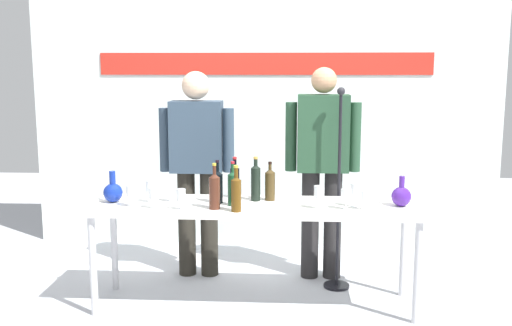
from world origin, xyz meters
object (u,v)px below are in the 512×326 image
object	(u,v)px
wine_bottle_1	(270,184)
wine_bottle_6	(215,190)
wine_glass_left_3	(151,186)
wine_glass_left_4	(154,194)
presenter_right	(323,160)
wine_glass_left_1	(170,188)
wine_glass_right_2	(346,195)
display_table	(255,213)
wine_bottle_0	(233,187)
wine_glass_left_0	(181,195)
decanter_blue_right	(401,196)
microphone_stand	(338,222)
wine_glass_right_0	(319,192)
wine_bottle_5	(256,181)
decanter_blue_left	(113,192)
wine_glass_left_2	(131,191)
wine_glass_right_3	(365,197)
wine_bottle_2	(236,192)
presenter_left	(197,161)
wine_bottle_3	(218,185)
wine_glass_right_1	(355,190)
wine_bottle_4	(235,180)

from	to	relation	value
wine_bottle_1	wine_bottle_6	bearing A→B (deg)	-142.42
wine_bottle_6	wine_glass_left_3	size ratio (longest dim) A/B	1.95
wine_glass_left_4	presenter_right	bearing A→B (deg)	32.97
wine_glass_left_1	wine_glass_right_2	world-z (taller)	wine_glass_left_1
display_table	wine_bottle_0	distance (m)	0.25
presenter_right	wine_glass_left_0	xyz separation A→B (m)	(-0.98, -0.78, -0.12)
decanter_blue_right	microphone_stand	world-z (taller)	microphone_stand
decanter_blue_right	wine_bottle_1	distance (m)	0.92
wine_glass_left_4	wine_glass_right_0	bearing A→B (deg)	2.98
wine_bottle_1	wine_glass_right_2	size ratio (longest dim) A/B	2.02
display_table	wine_bottle_5	distance (m)	0.23
decanter_blue_left	wine_glass_left_3	size ratio (longest dim) A/B	1.40
wine_bottle_6	wine_glass_right_0	size ratio (longest dim) A/B	1.98
decanter_blue_right	wine_glass_left_0	xyz separation A→B (m)	(-1.49, -0.19, 0.03)
wine_bottle_1	wine_glass_left_3	xyz separation A→B (m)	(-0.83, -0.12, -0.00)
presenter_right	wine_bottle_5	world-z (taller)	presenter_right
wine_glass_left_2	wine_glass_left_0	bearing A→B (deg)	-10.85
decanter_blue_right	wine_glass_left_3	xyz separation A→B (m)	(-1.74, 0.00, 0.04)
wine_bottle_0	wine_glass_right_3	world-z (taller)	wine_bottle_0
wine_glass_right_3	microphone_stand	xyz separation A→B (m)	(-0.14, 0.49, -0.32)
wine_bottle_1	wine_bottle_2	world-z (taller)	wine_bottle_2
decanter_blue_left	wine_glass_left_0	distance (m)	0.56
presenter_left	wine_glass_right_2	world-z (taller)	presenter_left
wine_bottle_3	presenter_right	bearing A→B (deg)	36.54
presenter_right	wine_bottle_5	size ratio (longest dim) A/B	5.29
display_table	decanter_blue_left	size ratio (longest dim) A/B	10.20
wine_glass_right_2	decanter_blue_left	bearing A→B (deg)	175.94
wine_bottle_5	wine_glass_left_2	bearing A→B (deg)	-164.45
wine_glass_right_2	display_table	bearing A→B (deg)	169.80
wine_glass_left_2	display_table	bearing A→B (deg)	8.34
wine_glass_right_2	presenter_right	bearing A→B (deg)	99.81
decanter_blue_right	wine_bottle_6	xyz separation A→B (m)	(-1.27, -0.16, 0.06)
wine_bottle_2	wine_glass_right_2	xyz separation A→B (m)	(0.73, 0.10, -0.03)
wine_bottle_1	wine_glass_right_1	bearing A→B (deg)	-14.93
presenter_left	wine_glass_right_0	bearing A→B (deg)	-36.69
wine_bottle_4	wine_glass_left_2	xyz separation A→B (m)	(-0.68, -0.32, -0.02)
wine_glass_right_0	microphone_stand	world-z (taller)	microphone_stand
wine_bottle_2	wine_glass_left_0	bearing A→B (deg)	176.49
wine_bottle_4	wine_bottle_5	size ratio (longest dim) A/B	0.95
wine_glass_left_0	wine_bottle_3	bearing A→B (deg)	45.02
wine_bottle_2	wine_glass_left_2	distance (m)	0.73
wine_bottle_4	presenter_right	bearing A→B (deg)	31.01
wine_bottle_6	wine_glass_left_4	xyz separation A→B (m)	(-0.41, -0.01, -0.03)
presenter_right	wine_glass_left_4	xyz separation A→B (m)	(-1.17, -0.76, -0.12)
wine_glass_left_1	wine_glass_right_3	size ratio (longest dim) A/B	1.08
wine_glass_left_4	microphone_stand	world-z (taller)	microphone_stand
wine_bottle_3	wine_glass_left_0	distance (m)	0.31
presenter_right	wine_bottle_2	distance (m)	1.01
decanter_blue_right	microphone_stand	bearing A→B (deg)	137.02
wine_glass_left_0	wine_glass_left_3	distance (m)	0.32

